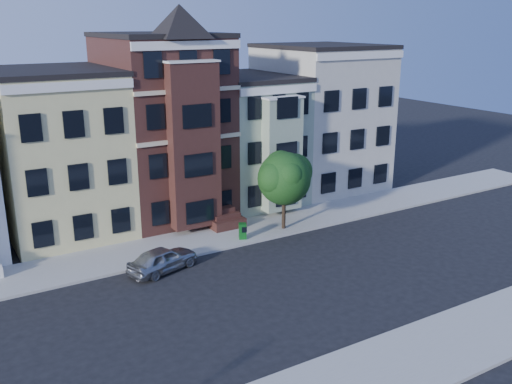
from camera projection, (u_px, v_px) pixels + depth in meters
ground at (279, 290)px, 28.73m from camera, size 120.00×120.00×0.00m
far_sidewalk at (208, 239)px, 35.26m from camera, size 60.00×4.00×0.15m
near_sidewalk at (392, 368)px, 22.17m from camera, size 60.00×4.00×0.15m
house_yellow at (59, 154)px, 35.67m from camera, size 7.00×9.00×10.00m
house_brown at (163, 128)px, 38.86m from camera, size 7.00×9.00×12.00m
house_green at (245, 140)px, 42.53m from camera, size 6.00×9.00×9.00m
house_cream at (320, 119)px, 45.73m from camera, size 8.00×9.00×11.00m
street_tree at (284, 182)px, 35.99m from camera, size 6.11×6.11×6.23m
parked_car at (163, 259)px, 30.75m from camera, size 4.31×2.69×1.37m
newspaper_box at (243, 231)px, 34.98m from camera, size 0.57×0.55×0.99m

